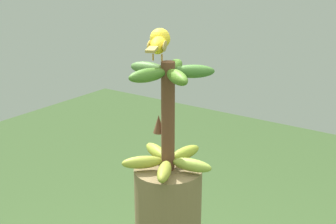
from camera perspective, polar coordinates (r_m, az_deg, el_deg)
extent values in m
cylinder|color=brown|center=(1.42, 0.00, -0.68)|extent=(0.04, 0.04, 0.35)
ellipsoid|color=#90A73C|center=(1.45, 2.99, -6.64)|extent=(0.06, 0.14, 0.04)
ellipsoid|color=#94A52E|center=(1.53, 2.16, -5.14)|extent=(0.14, 0.06, 0.04)
ellipsoid|color=#99A732|center=(1.55, -1.47, -4.95)|extent=(0.10, 0.14, 0.04)
ellipsoid|color=#9AA334|center=(1.47, -3.23, -6.29)|extent=(0.12, 0.12, 0.04)
ellipsoid|color=olive|center=(1.40, -0.46, -7.44)|extent=(0.14, 0.10, 0.04)
ellipsoid|color=#3F6E2B|center=(1.39, 3.14, 5.10)|extent=(0.11, 0.13, 0.04)
ellipsoid|color=#4B7A27|center=(1.46, 0.81, 5.72)|extent=(0.14, 0.08, 0.04)
ellipsoid|color=#487033|center=(1.43, -2.54, 5.45)|extent=(0.04, 0.13, 0.04)
ellipsoid|color=#457327|center=(1.34, -2.55, 4.62)|extent=(0.14, 0.08, 0.04)
ellipsoid|color=#4C7724|center=(1.31, 1.15, 4.38)|extent=(0.11, 0.13, 0.04)
cone|color=brown|center=(1.47, -1.18, -1.50)|extent=(0.04, 0.04, 0.06)
cylinder|color=#C68933|center=(1.39, -0.71, 6.85)|extent=(0.00, 0.00, 0.02)
cylinder|color=#C68933|center=(1.39, -1.88, 6.87)|extent=(0.01, 0.01, 0.02)
ellipsoid|color=yellow|center=(1.39, -1.31, 8.33)|extent=(0.12, 0.09, 0.05)
ellipsoid|color=olive|center=(1.38, -0.35, 8.27)|extent=(0.08, 0.04, 0.03)
ellipsoid|color=olive|center=(1.38, -2.33, 8.31)|extent=(0.08, 0.04, 0.03)
cube|color=olive|center=(1.30, -1.91, 7.81)|extent=(0.08, 0.06, 0.01)
sphere|color=yellow|center=(1.43, -1.00, 9.17)|extent=(0.06, 0.06, 0.06)
sphere|color=black|center=(1.44, -1.91, 9.43)|extent=(0.01, 0.01, 0.01)
cone|color=orange|center=(1.47, -0.76, 9.41)|extent=(0.04, 0.03, 0.02)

